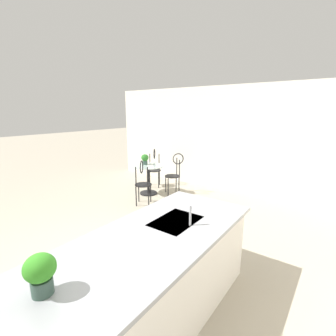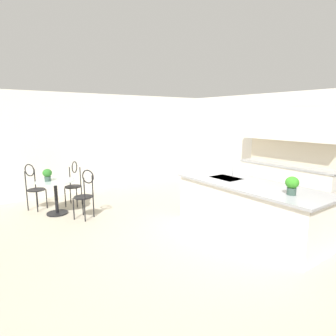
# 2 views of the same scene
# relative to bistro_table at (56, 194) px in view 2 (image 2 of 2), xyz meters

# --- Properties ---
(ground_plane) EXTENTS (40.00, 40.00, 0.00)m
(ground_plane) POSITION_rel_bistro_table_xyz_m (2.75, 1.70, -0.45)
(ground_plane) COLOR #B2A893
(wall_back) EXTENTS (9.00, 0.12, 2.70)m
(wall_back) POSITION_rel_bistro_table_xyz_m (2.75, 5.36, 0.90)
(wall_back) COLOR silver
(wall_back) RESTS_ON ground
(wall_left_window) EXTENTS (0.12, 7.80, 2.70)m
(wall_left_window) POSITION_rel_bistro_table_xyz_m (-1.51, 1.70, 0.90)
(wall_left_window) COLOR silver
(wall_left_window) RESTS_ON ground
(kitchen_island) EXTENTS (2.80, 1.06, 0.92)m
(kitchen_island) POSITION_rel_bistro_table_xyz_m (3.05, 2.55, 0.02)
(kitchen_island) COLOR white
(kitchen_island) RESTS_ON ground
(back_counter_run) EXTENTS (2.44, 0.64, 1.52)m
(back_counter_run) POSITION_rel_bistro_table_xyz_m (2.35, 4.91, 0.05)
(back_counter_run) COLOR white
(back_counter_run) RESTS_ON ground
(upper_cabinet_run) EXTENTS (2.40, 0.36, 0.76)m
(upper_cabinet_run) POSITION_rel_bistro_table_xyz_m (2.35, 4.88, 1.45)
(upper_cabinet_run) COLOR white
(upper_cabinet_run) RESTS_ON back_counter_run
(bistro_table) EXTENTS (0.80, 0.80, 0.74)m
(bistro_table) POSITION_rel_bistro_table_xyz_m (0.00, 0.00, 0.00)
(bistro_table) COLOR black
(bistro_table) RESTS_ON ground
(chair_near_window) EXTENTS (0.53, 0.53, 1.04)m
(chair_near_window) POSITION_rel_bistro_table_xyz_m (-0.62, -0.31, 0.13)
(chair_near_window) COLOR black
(chair_near_window) RESTS_ON ground
(chair_by_island) EXTENTS (0.52, 0.52, 1.04)m
(chair_by_island) POSITION_rel_bistro_table_xyz_m (0.66, 0.41, 0.13)
(chair_by_island) COLOR black
(chair_by_island) RESTS_ON ground
(chair_toward_desk) EXTENTS (0.54, 0.54, 1.04)m
(chair_toward_desk) POSITION_rel_bistro_table_xyz_m (-0.42, 0.52, 0.13)
(chair_toward_desk) COLOR black
(chair_toward_desk) RESTS_ON ground
(sink_faucet) EXTENTS (0.02, 0.02, 0.22)m
(sink_faucet) POSITION_rel_bistro_table_xyz_m (2.50, 2.73, 0.58)
(sink_faucet) COLOR #B2B5BA
(sink_faucet) RESTS_ON kitchen_island
(potted_plant_on_table) EXTENTS (0.19, 0.19, 0.26)m
(potted_plant_on_table) POSITION_rel_bistro_table_xyz_m (-0.04, -0.13, 0.44)
(potted_plant_on_table) COLOR #385147
(potted_plant_on_table) RESTS_ON bistro_table
(potted_plant_counter_far) EXTENTS (0.20, 0.20, 0.28)m
(potted_plant_counter_far) POSITION_rel_bistro_table_xyz_m (3.90, 2.47, 0.63)
(potted_plant_counter_far) COLOR #385147
(potted_plant_counter_far) RESTS_ON kitchen_island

